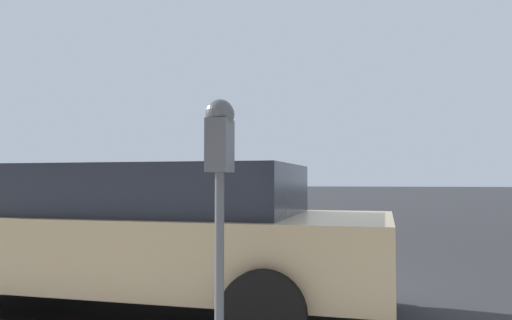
% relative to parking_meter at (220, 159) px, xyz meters
% --- Properties ---
extents(ground_plane, '(220.00, 220.00, 0.00)m').
position_rel_parking_meter_xyz_m(ground_plane, '(2.62, 0.67, -1.42)').
color(ground_plane, '#2B2B2D').
extents(parking_meter, '(0.21, 0.19, 1.64)m').
position_rel_parking_meter_xyz_m(parking_meter, '(0.00, 0.00, 0.00)').
color(parking_meter, '#4C5156').
rests_on(parking_meter, sidewalk).
extents(car_tan, '(2.17, 4.92, 1.44)m').
position_rel_parking_meter_xyz_m(car_tan, '(1.54, 1.29, -0.65)').
color(car_tan, tan).
rests_on(car_tan, ground_plane).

